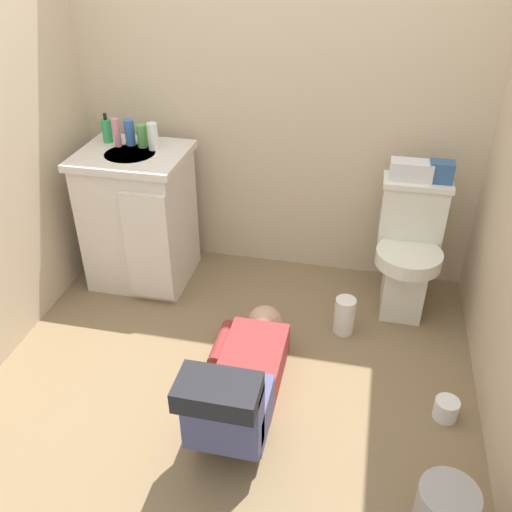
% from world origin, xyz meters
% --- Properties ---
extents(ground_plane, '(2.83, 3.01, 0.04)m').
position_xyz_m(ground_plane, '(0.00, 0.00, -0.02)').
color(ground_plane, '#826A4A').
extents(wall_back, '(2.49, 0.08, 2.40)m').
position_xyz_m(wall_back, '(0.00, 1.05, 1.20)').
color(wall_back, beige).
rests_on(wall_back, ground_plane).
extents(toilet, '(0.36, 0.46, 0.75)m').
position_xyz_m(toilet, '(0.81, 0.70, 0.37)').
color(toilet, silver).
rests_on(toilet, ground_plane).
extents(vanity_cabinet, '(0.60, 0.53, 0.82)m').
position_xyz_m(vanity_cabinet, '(-0.75, 0.66, 0.42)').
color(vanity_cabinet, silver).
rests_on(vanity_cabinet, ground_plane).
extents(faucet, '(0.02, 0.02, 0.10)m').
position_xyz_m(faucet, '(-0.75, 0.81, 0.87)').
color(faucet, silver).
rests_on(faucet, vanity_cabinet).
extents(person_plumber, '(0.39, 1.06, 0.52)m').
position_xyz_m(person_plumber, '(0.09, -0.27, 0.18)').
color(person_plumber, maroon).
rests_on(person_plumber, ground_plane).
extents(tissue_box, '(0.22, 0.11, 0.10)m').
position_xyz_m(tissue_box, '(0.76, 0.79, 0.80)').
color(tissue_box, silver).
rests_on(tissue_box, toilet).
extents(toiletry_bag, '(0.12, 0.09, 0.11)m').
position_xyz_m(toiletry_bag, '(0.91, 0.79, 0.81)').
color(toiletry_bag, '#33598C').
rests_on(toiletry_bag, toilet).
extents(soap_dispenser, '(0.06, 0.06, 0.17)m').
position_xyz_m(soap_dispenser, '(-0.94, 0.79, 0.89)').
color(soap_dispenser, '#33A45A').
rests_on(soap_dispenser, vanity_cabinet).
extents(bottle_pink, '(0.04, 0.04, 0.16)m').
position_xyz_m(bottle_pink, '(-0.86, 0.74, 0.90)').
color(bottle_pink, pink).
rests_on(bottle_pink, vanity_cabinet).
extents(bottle_blue, '(0.06, 0.06, 0.15)m').
position_xyz_m(bottle_blue, '(-0.79, 0.77, 0.89)').
color(bottle_blue, '#396CB8').
rests_on(bottle_blue, vanity_cabinet).
extents(bottle_green, '(0.06, 0.06, 0.13)m').
position_xyz_m(bottle_green, '(-0.71, 0.76, 0.88)').
color(bottle_green, '#53A04C').
rests_on(bottle_green, vanity_cabinet).
extents(bottle_white, '(0.06, 0.06, 0.15)m').
position_xyz_m(bottle_white, '(-0.64, 0.73, 0.90)').
color(bottle_white, white).
rests_on(bottle_white, vanity_cabinet).
extents(paper_towel_roll, '(0.11, 0.11, 0.21)m').
position_xyz_m(paper_towel_roll, '(0.51, 0.38, 0.11)').
color(paper_towel_roll, white).
rests_on(paper_towel_roll, ground_plane).
extents(toilet_paper_roll, '(0.11, 0.11, 0.10)m').
position_xyz_m(toilet_paper_roll, '(1.01, -0.12, 0.05)').
color(toilet_paper_roll, white).
rests_on(toilet_paper_roll, ground_plane).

